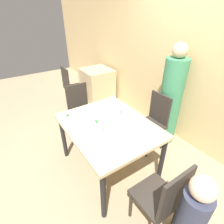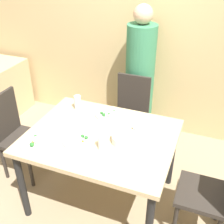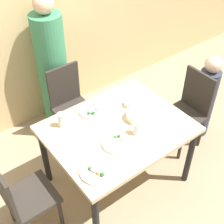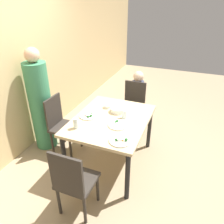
% 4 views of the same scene
% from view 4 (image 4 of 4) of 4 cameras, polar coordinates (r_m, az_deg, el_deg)
% --- Properties ---
extents(ground_plane, '(10.00, 10.00, 0.00)m').
position_cam_4_polar(ground_plane, '(3.45, -0.22, -12.63)').
color(ground_plane, '#998466').
extents(wall_back, '(10.00, 0.06, 2.70)m').
position_cam_4_polar(wall_back, '(3.54, -23.10, 11.20)').
color(wall_back, tan).
rests_on(wall_back, ground_plane).
extents(dining_table, '(1.25, 0.99, 0.76)m').
position_cam_4_polar(dining_table, '(3.05, -0.24, -3.09)').
color(dining_table, tan).
rests_on(dining_table, ground_plane).
extents(chair_adult_spot, '(0.40, 0.40, 0.92)m').
position_cam_4_polar(chair_adult_spot, '(3.50, -13.15, -2.88)').
color(chair_adult_spot, '#2D2823').
rests_on(chair_adult_spot, ground_plane).
extents(chair_child_spot, '(0.40, 0.40, 0.92)m').
position_cam_4_polar(chair_child_spot, '(3.93, 5.44, 1.51)').
color(chair_child_spot, '#2D2823').
rests_on(chair_child_spot, ground_plane).
extents(chair_empty_left, '(0.40, 0.40, 0.92)m').
position_cam_4_polar(chair_empty_left, '(2.51, -9.99, -17.27)').
color(chair_empty_left, '#2D2823').
rests_on(chair_empty_left, ground_plane).
extents(person_adult, '(0.34, 0.34, 1.63)m').
position_cam_4_polar(person_adult, '(3.56, -18.13, 1.84)').
color(person_adult, '#387F56').
rests_on(person_adult, ground_plane).
extents(person_child, '(0.22, 0.22, 1.06)m').
position_cam_4_polar(person_child, '(4.17, 6.57, 3.28)').
color(person_child, '#33384C').
rests_on(person_child, ground_plane).
extents(bowl_curry, '(0.21, 0.21, 0.07)m').
position_cam_4_polar(bowl_curry, '(3.16, 1.54, 0.66)').
color(bowl_curry, white).
rests_on(bowl_curry, dining_table).
extents(plate_rice_adult, '(0.25, 0.25, 0.05)m').
position_cam_4_polar(plate_rice_adult, '(3.07, -6.15, -0.82)').
color(plate_rice_adult, white).
rests_on(plate_rice_adult, dining_table).
extents(plate_rice_child, '(0.26, 0.26, 0.05)m').
position_cam_4_polar(plate_rice_child, '(2.85, 1.53, -3.34)').
color(plate_rice_child, white).
rests_on(plate_rice_child, dining_table).
extents(plate_noodles, '(0.27, 0.27, 0.06)m').
position_cam_4_polar(plate_noodles, '(2.56, 2.19, -7.32)').
color(plate_noodles, white).
rests_on(plate_noodles, dining_table).
extents(bowl_rice_small, '(0.11, 0.11, 0.05)m').
position_cam_4_polar(bowl_rice_small, '(3.28, -1.20, 1.55)').
color(bowl_rice_small, white).
rests_on(bowl_rice_small, dining_table).
extents(glass_water_tall, '(0.06, 0.06, 0.12)m').
position_cam_4_polar(glass_water_tall, '(3.00, 3.21, -0.53)').
color(glass_water_tall, silver).
rests_on(glass_water_tall, dining_table).
extents(glass_water_short, '(0.07, 0.07, 0.14)m').
position_cam_4_polar(glass_water_short, '(2.80, -9.43, -2.92)').
color(glass_water_short, silver).
rests_on(glass_water_short, dining_table).
extents(napkin_folded, '(0.14, 0.14, 0.01)m').
position_cam_4_polar(napkin_folded, '(2.81, -3.67, -4.10)').
color(napkin_folded, white).
rests_on(napkin_folded, dining_table).
extents(fork_steel, '(0.18, 0.05, 0.01)m').
position_cam_4_polar(fork_steel, '(3.35, 3.53, 1.61)').
color(fork_steel, silver).
rests_on(fork_steel, dining_table).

